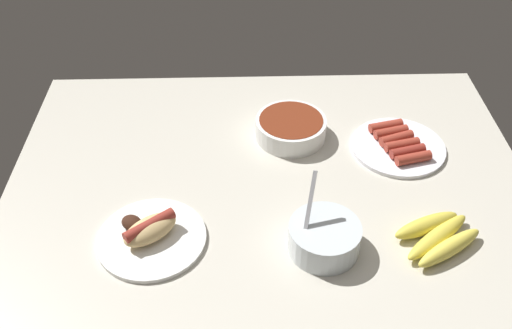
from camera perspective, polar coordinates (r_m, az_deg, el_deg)
name	(u,v)px	position (r cm, az deg, el deg)	size (l,w,h in cm)	color
ground_plane	(269,187)	(132.01, 1.28, -2.22)	(120.00, 90.00, 3.00)	beige
plate_sausages	(398,145)	(143.68, 14.05, 1.91)	(22.90, 22.90, 3.41)	white
bowl_chili	(291,127)	(142.37, 3.50, 3.74)	(17.61, 17.61, 5.24)	white
plate_hotdog_assembled	(150,234)	(119.27, -10.55, -6.82)	(22.53, 22.53, 5.61)	white
banana_bunch	(438,236)	(122.42, 17.70, -6.86)	(18.93, 16.44, 3.91)	gold
bowl_coleslaw	(324,237)	(115.32, 6.84, -7.17)	(14.56, 14.56, 16.13)	silver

